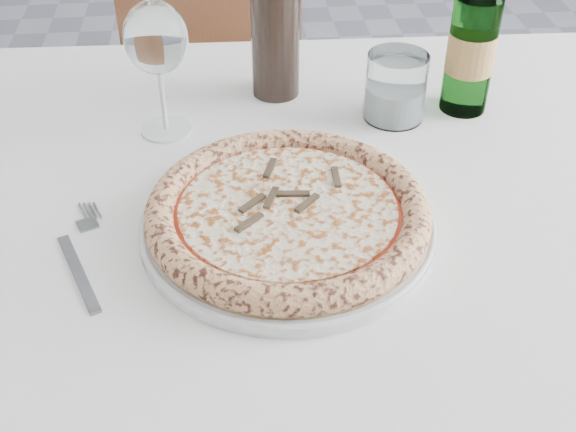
% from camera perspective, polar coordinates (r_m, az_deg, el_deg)
% --- Properties ---
extents(dining_table, '(1.48, 0.91, 0.76)m').
position_cam_1_polar(dining_table, '(0.98, -0.60, -1.43)').
color(dining_table, brown).
rests_on(dining_table, floor).
extents(chair_far, '(0.48, 0.48, 0.93)m').
position_cam_1_polar(chair_far, '(1.66, -5.28, 10.69)').
color(chair_far, brown).
rests_on(chair_far, floor).
extents(plate, '(0.35, 0.35, 0.02)m').
position_cam_1_polar(plate, '(0.84, -0.00, -0.60)').
color(plate, silver).
rests_on(plate, dining_table).
extents(pizza, '(0.33, 0.33, 0.03)m').
position_cam_1_polar(pizza, '(0.83, -0.00, 0.35)').
color(pizza, tan).
rests_on(pizza, plate).
extents(fork, '(0.06, 0.19, 0.00)m').
position_cam_1_polar(fork, '(0.84, -16.01, -3.10)').
color(fork, gray).
rests_on(fork, dining_table).
extents(wine_glass, '(0.09, 0.09, 0.19)m').
position_cam_1_polar(wine_glass, '(0.98, -10.40, 13.46)').
color(wine_glass, silver).
rests_on(wine_glass, dining_table).
extents(tumbler, '(0.09, 0.09, 0.10)m').
position_cam_1_polar(tumbler, '(1.05, 8.48, 9.73)').
color(tumbler, white).
rests_on(tumbler, dining_table).
extents(beer_bottle, '(0.07, 0.07, 0.26)m').
position_cam_1_polar(beer_bottle, '(1.07, 14.39, 13.21)').
color(beer_bottle, '#448743').
rests_on(beer_bottle, dining_table).
extents(wine_bottle, '(0.07, 0.07, 0.29)m').
position_cam_1_polar(wine_bottle, '(1.08, -1.03, 15.59)').
color(wine_bottle, black).
rests_on(wine_bottle, dining_table).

